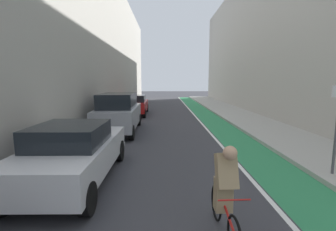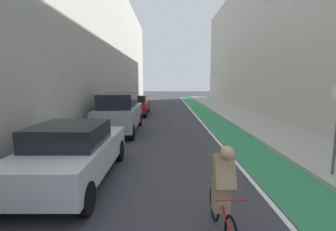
% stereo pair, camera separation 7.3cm
% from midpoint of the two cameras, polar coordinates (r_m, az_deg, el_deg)
% --- Properties ---
extents(ground_plane, '(98.03, 98.03, 0.00)m').
position_cam_midpoint_polar(ground_plane, '(15.03, 0.23, -1.83)').
color(ground_plane, '#38383D').
extents(bike_lane_paint, '(1.60, 44.56, 0.00)m').
position_cam_midpoint_polar(bike_lane_paint, '(17.30, 9.69, -0.65)').
color(bike_lane_paint, '#2D8451').
rests_on(bike_lane_paint, ground).
extents(lane_divider_stripe, '(0.12, 44.56, 0.00)m').
position_cam_midpoint_polar(lane_divider_stripe, '(17.16, 6.73, -0.66)').
color(lane_divider_stripe, white).
rests_on(lane_divider_stripe, ground).
extents(sidewalk_right, '(3.05, 44.56, 0.14)m').
position_cam_midpoint_polar(sidewalk_right, '(17.86, 17.05, -0.39)').
color(sidewalk_right, '#A8A59E').
rests_on(sidewalk_right, ground).
extents(building_facade_left, '(3.00, 44.56, 10.50)m').
position_cam_midpoint_polar(building_facade_left, '(17.80, -18.60, 16.26)').
color(building_facade_left, '#B2ADA3').
rests_on(building_facade_left, ground).
extents(building_facade_right, '(2.40, 40.56, 11.96)m').
position_cam_midpoint_polar(building_facade_right, '(20.80, 23.46, 16.80)').
color(building_facade_right, '#B2ADA3').
rests_on(building_facade_right, ground).
extents(parked_sedan_white, '(1.90, 4.39, 1.53)m').
position_cam_midpoint_polar(parked_sedan_white, '(6.71, -21.52, -8.00)').
color(parked_sedan_white, silver).
rests_on(parked_sedan_white, ground).
extents(parked_suv_silver, '(1.95, 4.68, 1.98)m').
position_cam_midpoint_polar(parked_suv_silver, '(12.55, -11.63, 0.73)').
color(parked_suv_silver, '#9EA0A8').
rests_on(parked_suv_silver, ground).
extents(parked_sedan_red, '(1.97, 4.65, 1.53)m').
position_cam_midpoint_polar(parked_sedan_red, '(19.05, -7.94, 2.56)').
color(parked_sedan_red, red).
rests_on(parked_sedan_red, ground).
extents(cyclist_mid, '(0.48, 1.70, 1.61)m').
position_cam_midpoint_polar(cyclist_mid, '(4.24, 12.70, -16.24)').
color(cyclist_mid, black).
rests_on(cyclist_mid, ground).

